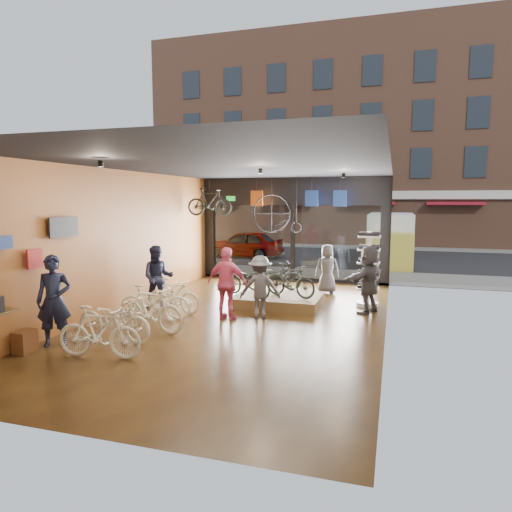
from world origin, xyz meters
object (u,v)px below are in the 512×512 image
at_px(display_bike_left, 248,281).
at_px(customer_3, 260,287).
at_px(hung_bike, 209,202).
at_px(sunglasses_rack, 368,269).
at_px(floor_bike_4, 155,301).
at_px(customer_4, 327,269).
at_px(floor_bike_2, 114,319).
at_px(display_bike_mid, 290,280).
at_px(penny_farthing, 279,215).
at_px(customer_1, 158,277).
at_px(customer_5, 368,279).
at_px(floor_bike_5, 174,296).
at_px(street_car, 244,244).
at_px(floor_bike_1, 99,332).
at_px(customer_2, 227,283).
at_px(display_bike_right, 274,276).
at_px(customer_0, 54,301).
at_px(floor_bike_3, 150,309).
at_px(display_platform, 278,300).
at_px(box_truck, 390,240).

height_order(display_bike_left, customer_3, customer_3).
bearing_deg(hung_bike, sunglasses_rack, -112.96).
distance_m(floor_bike_4, customer_4, 5.83).
distance_m(floor_bike_2, hung_bike, 7.11).
xyz_separation_m(display_bike_mid, penny_farthing, (-0.99, 2.66, 1.73)).
relative_size(customer_1, customer_5, 0.97).
bearing_deg(floor_bike_5, customer_3, -82.21).
distance_m(street_car, hung_bike, 8.22).
distance_m(floor_bike_4, display_bike_left, 2.70).
xyz_separation_m(customer_4, sunglasses_rack, (1.36, -1.46, 0.27)).
height_order(floor_bike_1, floor_bike_4, floor_bike_1).
xyz_separation_m(floor_bike_5, customer_2, (1.59, -0.18, 0.45)).
relative_size(display_bike_right, penny_farthing, 1.01).
bearing_deg(display_bike_mid, customer_1, 128.65).
bearing_deg(street_car, customer_2, 16.61).
bearing_deg(sunglasses_rack, customer_1, -176.48).
height_order(customer_3, penny_farthing, penny_farthing).
relative_size(customer_0, customer_2, 1.03).
xyz_separation_m(customer_0, hung_bike, (0.41, 7.26, 1.98)).
xyz_separation_m(floor_bike_5, display_bike_mid, (2.83, 1.50, 0.30)).
bearing_deg(customer_1, customer_5, -11.06).
relative_size(display_bike_left, customer_0, 0.89).
height_order(customer_0, hung_bike, hung_bike).
bearing_deg(street_car, customer_5, 33.94).
distance_m(floor_bike_3, display_platform, 4.04).
bearing_deg(floor_bike_1, penny_farthing, -19.08).
bearing_deg(display_platform, penny_farthing, 103.59).
distance_m(display_bike_left, customer_5, 3.29).
bearing_deg(floor_bike_3, customer_5, -46.38).
bearing_deg(customer_3, floor_bike_3, 25.58).
bearing_deg(display_bike_mid, street_car, 44.42).
distance_m(floor_bike_2, floor_bike_4, 1.85).
bearing_deg(floor_bike_2, display_bike_left, -20.91).
height_order(street_car, floor_bike_1, street_car).
height_order(customer_1, customer_3, customer_1).
distance_m(floor_bike_4, customer_5, 5.58).
distance_m(floor_bike_1, display_bike_right, 6.16).
bearing_deg(floor_bike_1, box_truck, -27.08).
xyz_separation_m(floor_bike_1, floor_bike_4, (-0.40, 2.83, -0.03)).
height_order(customer_2, sunglasses_rack, sunglasses_rack).
distance_m(sunglasses_rack, penny_farthing, 3.83).
bearing_deg(display_bike_right, hung_bike, 38.67).
bearing_deg(box_truck, customer_2, -108.96).
distance_m(customer_1, customer_5, 5.70).
height_order(floor_bike_3, customer_4, customer_4).
relative_size(display_bike_left, customer_3, 1.06).
xyz_separation_m(street_car, box_truck, (7.39, -1.00, 0.47)).
bearing_deg(floor_bike_4, customer_5, -78.34).
height_order(customer_0, penny_farthing, penny_farthing).
relative_size(customer_2, customer_4, 1.16).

